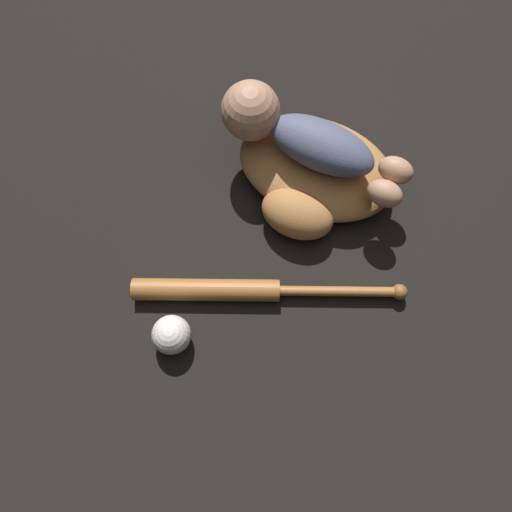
# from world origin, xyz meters

# --- Properties ---
(ground_plane) EXTENTS (6.00, 6.00, 0.00)m
(ground_plane) POSITION_xyz_m (0.00, 0.00, 0.00)
(ground_plane) COLOR black
(baseball_glove) EXTENTS (0.38, 0.33, 0.09)m
(baseball_glove) POSITION_xyz_m (-0.03, 0.02, 0.04)
(baseball_glove) COLOR #A8703D
(baseball_glove) RESTS_ON ground
(baby_figure) EXTENTS (0.40, 0.21, 0.12)m
(baby_figure) POSITION_xyz_m (0.02, -0.01, 0.14)
(baby_figure) COLOR #4C516B
(baby_figure) RESTS_ON baseball_glove
(baseball_bat) EXTENTS (0.54, 0.13, 0.04)m
(baseball_bat) POSITION_xyz_m (0.09, 0.29, 0.02)
(baseball_bat) COLOR #9E602D
(baseball_bat) RESTS_ON ground
(baseball) EXTENTS (0.08, 0.08, 0.08)m
(baseball) POSITION_xyz_m (0.19, 0.40, 0.04)
(baseball) COLOR silver
(baseball) RESTS_ON ground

